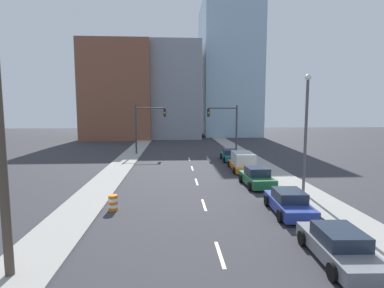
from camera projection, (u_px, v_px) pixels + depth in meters
The scene contains 19 objects.
sidewalk_left at pixel (138, 147), 48.50m from camera, with size 2.73×91.71×0.14m.
sidewalk_right at pixel (232, 147), 49.45m from camera, with size 2.73×91.71×0.14m.
lane_stripe_at_9m at pixel (220, 254), 12.70m from camera, with size 0.16×2.40×0.01m, color beige.
lane_stripe_at_16m at pixel (204, 205), 19.31m from camera, with size 0.16×2.40×0.01m, color beige.
lane_stripe_at_22m at pixel (197, 182), 25.51m from camera, with size 0.16×2.40×0.01m, color beige.
lane_stripe_at_28m at pixel (192, 168), 31.42m from camera, with size 0.16×2.40×0.01m, color beige.
lane_stripe_at_34m at pixel (189, 159), 37.29m from camera, with size 0.16×2.40×0.01m, color beige.
building_brick_left at pixel (120, 92), 65.13m from camera, with size 14.00×16.00×19.87m.
building_office_center at pixel (172, 93), 69.77m from camera, with size 12.00×20.00×20.26m.
building_glass_right at pixel (228, 70), 73.93m from camera, with size 13.00×20.00×31.66m.
traffic_signal_left at pixel (144, 123), 40.76m from camera, with size 4.24×0.35×6.75m.
traffic_signal_right at pixel (229, 123), 41.47m from camera, with size 4.24×0.35×6.75m.
traffic_barrel at pixel (113, 203), 18.22m from camera, with size 0.56×0.56×0.95m.
street_lamp at pixel (306, 126), 21.05m from camera, with size 0.44×0.44×8.57m.
sedan_gray at pixel (339, 246), 12.07m from camera, with size 2.25×4.65×1.35m.
sedan_blue at pixel (289, 203), 17.67m from camera, with size 2.27×4.58×1.39m.
sedan_green at pixel (257, 177), 24.06m from camera, with size 2.28×4.31×1.53m.
box_truck_orange at pixel (243, 162), 30.31m from camera, with size 2.60×5.73×1.84m.
sedan_teal at pixel (230, 155), 36.16m from camera, with size 2.09×4.46×1.37m.
Camera 1 is at (-1.93, -2.72, 6.10)m, focal length 28.00 mm.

